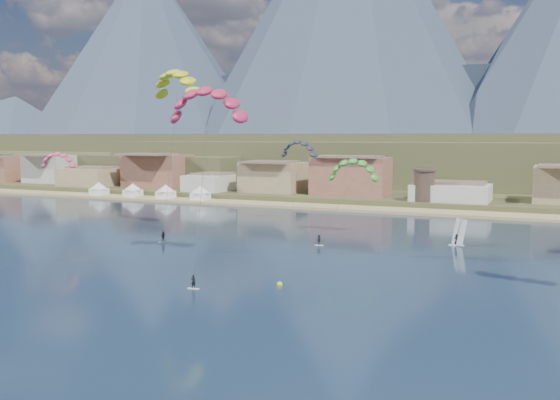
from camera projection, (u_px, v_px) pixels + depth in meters
name	position (u px, v px, depth m)	size (l,w,h in m)	color
ground	(148.00, 333.00, 60.19)	(2400.00, 2400.00, 0.00)	black
beach	(398.00, 211.00, 156.63)	(2200.00, 12.00, 0.90)	tan
land	(511.00, 157.00, 569.81)	(2200.00, 900.00, 4.00)	brown
foothills	(519.00, 160.00, 261.82)	(940.00, 210.00, 18.00)	brown
mountain_ridge	(516.00, 34.00, 800.10)	(2060.00, 480.00, 400.00)	#313E51
town	(279.00, 173.00, 186.45)	(400.00, 24.00, 12.00)	beige
watchtower	(424.00, 185.00, 161.27)	(5.82, 5.82, 8.60)	#47382D
beach_tents	(148.00, 187.00, 186.88)	(43.40, 6.40, 5.00)	white
kitesurfer_red	(207.00, 99.00, 90.26)	(13.22, 18.01, 29.03)	silver
kitesurfer_yellow	(177.00, 80.00, 120.66)	(13.37, 16.56, 33.43)	silver
kitesurfer_green	(353.00, 167.00, 118.26)	(10.45, 16.29, 18.17)	silver
distant_kite_pink	(58.00, 157.00, 135.32)	(8.55, 6.70, 17.27)	#262626
distant_kite_dark	(299.00, 146.00, 133.72)	(8.87, 5.88, 19.83)	#262626
windsurfer	(458.00, 237.00, 108.15)	(2.72, 2.99, 4.68)	silver
buoy	(280.00, 284.00, 79.41)	(0.73, 0.73, 0.73)	yellow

